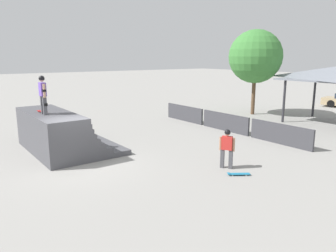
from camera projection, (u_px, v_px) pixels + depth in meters
ground_plane at (80, 165)px, 13.46m from camera, size 160.00×160.00×0.00m
quarter_pipe_ramp at (58, 134)px, 15.37m from camera, size 5.22×3.64×1.88m
skater_on_deck at (43, 92)px, 14.26m from camera, size 0.72×0.25×1.70m
skateboard_on_deck at (42, 111)px, 14.86m from camera, size 0.86×0.26×0.09m
bystander_walking at (227, 146)px, 12.94m from camera, size 0.58×0.42×1.59m
skateboard_on_ground at (238, 174)px, 12.31m from camera, size 0.65×0.81×0.09m
barrier_fence at (225, 122)px, 19.67m from camera, size 11.30×0.12×1.05m
tree_beside_pavilion at (255, 57)px, 24.51m from camera, size 3.98×3.98×6.38m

